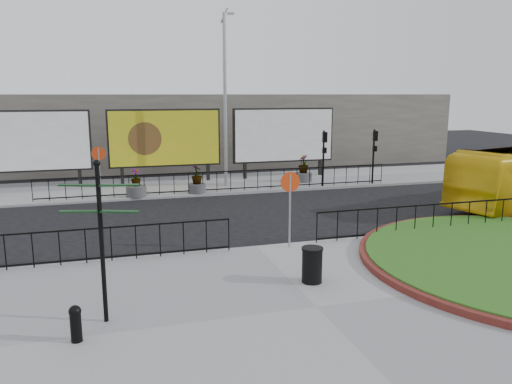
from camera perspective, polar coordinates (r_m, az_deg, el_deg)
name	(u,v)px	position (r m, az deg, el deg)	size (l,w,h in m)	color
ground	(256,249)	(16.51, 0.06, -6.55)	(90.00, 90.00, 0.00)	black
pavement_near	(317,309)	(12.09, 6.93, -13.16)	(30.00, 10.00, 0.12)	gray
pavement_far	(196,185)	(27.90, -6.90, 0.81)	(44.00, 6.00, 0.12)	gray
railing_near_left	(60,248)	(15.50, -21.54, -5.95)	(10.00, 0.10, 1.10)	black
railing_near_right	(433,218)	(18.90, 19.62, -2.82)	(9.00, 0.10, 1.10)	black
railing_far	(224,181)	(25.37, -3.70, 1.24)	(18.00, 0.10, 1.10)	black
speed_sign_far	(99,161)	(24.70, -17.52, 3.40)	(0.64, 0.07, 2.47)	gray
speed_sign_near	(290,193)	(15.97, 3.90, -0.08)	(0.64, 0.07, 2.47)	gray
billboard_left	(28,142)	(28.46, -24.57, 5.26)	(6.20, 0.31, 4.10)	black
billboard_mid	(165,138)	(28.32, -10.36, 6.05)	(6.20, 0.31, 4.10)	black
billboard_right	(284,135)	(29.87, 3.19, 6.47)	(6.20, 0.31, 4.10)	black
lamp_post	(225,98)	(26.76, -3.54, 10.70)	(0.74, 0.18, 9.23)	gray
signal_pole_a	(324,150)	(26.92, 7.78, 4.81)	(0.22, 0.26, 3.00)	black
signal_pole_b	(374,148)	(28.28, 13.37, 4.91)	(0.22, 0.26, 3.00)	black
building_backdrop	(172,129)	(37.44, -9.54, 7.12)	(40.00, 10.00, 5.00)	slate
fingerpost_sign	(101,226)	(11.06, -17.34, -3.74)	(1.66, 0.71, 3.57)	black
bollard	(76,322)	(10.92, -19.92, -13.78)	(0.25, 0.25, 0.77)	black
litter_bin	(312,265)	(13.35, 6.43, -8.26)	(0.57, 0.57, 0.95)	black
planter_a	(136,187)	(24.92, -13.52, 0.55)	(0.98, 0.98, 1.38)	#4C4C4F
planter_b	(197,182)	(25.23, -6.77, 1.14)	(0.88, 0.88, 1.44)	#4C4C4F
planter_c	(303,171)	(28.43, 5.43, 2.36)	(0.97, 0.97, 1.55)	#4C4C4F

